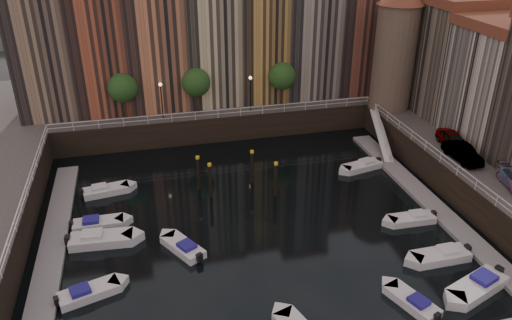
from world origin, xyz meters
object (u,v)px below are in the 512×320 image
object	(u,v)px
corner_tower	(395,47)
car_a	(452,141)
mooring_pilings	(234,176)
boat_left_1	(88,293)
car_b	(462,154)
gangway	(382,133)
boat_left_2	(100,239)

from	to	relation	value
corner_tower	car_a	world-z (taller)	corner_tower
mooring_pilings	boat_left_1	world-z (taller)	mooring_pilings
mooring_pilings	car_b	distance (m)	21.21
corner_tower	gangway	bearing A→B (deg)	-122.80
gangway	car_a	bearing A→B (deg)	-62.33
boat_left_1	car_a	xyz separation A→B (m)	(34.05, 9.89, 3.43)
car_b	mooring_pilings	bearing A→B (deg)	166.08
corner_tower	boat_left_2	size ratio (longest dim) A/B	2.62
mooring_pilings	boat_left_1	size ratio (longest dim) A/B	1.60
boat_left_2	car_b	distance (m)	32.86
corner_tower	mooring_pilings	xyz separation A→B (m)	(-20.50, -9.73, -8.54)
gangway	car_b	xyz separation A→B (m)	(2.97, -9.92, 1.83)
corner_tower	boat_left_1	distance (m)	40.79
boat_left_1	boat_left_2	size ratio (longest dim) A/B	0.84
mooring_pilings	car_a	world-z (taller)	car_a
gangway	boat_left_1	bearing A→B (deg)	-150.71
gangway	boat_left_2	xyz separation A→B (m)	(-29.70, -10.87, -1.51)
gangway	car_a	xyz separation A→B (m)	(3.73, -7.12, 1.85)
mooring_pilings	car_a	distance (m)	21.53
boat_left_2	car_a	bearing A→B (deg)	10.88
boat_left_2	corner_tower	bearing A→B (deg)	29.72
corner_tower	car_b	world-z (taller)	corner_tower
corner_tower	boat_left_2	world-z (taller)	corner_tower
mooring_pilings	car_a	bearing A→B (deg)	-5.07
boat_left_1	boat_left_2	xyz separation A→B (m)	(0.62, 6.14, 0.07)
corner_tower	boat_left_1	xyz separation A→B (m)	(-33.22, -21.51, -9.86)
car_b	car_a	bearing A→B (deg)	73.80
boat_left_2	car_b	bearing A→B (deg)	6.13
gangway	boat_left_1	size ratio (longest dim) A/B	1.87
gangway	car_b	distance (m)	10.52
boat_left_1	car_b	distance (m)	34.21
gangway	car_b	size ratio (longest dim) A/B	1.84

